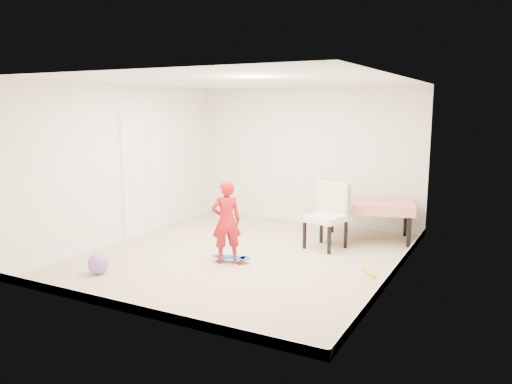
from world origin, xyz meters
The scene contains 17 objects.
ground centered at (0.00, 0.00, 0.00)m, with size 5.00×5.00×0.00m, color tan.
ceiling centered at (0.00, 0.00, 2.58)m, with size 4.50×5.00×0.04m, color silver.
wall_back centered at (0.00, 2.48, 1.30)m, with size 4.50×0.04×2.60m, color silver.
wall_front centered at (0.00, -2.48, 1.30)m, with size 4.50×0.04×2.60m, color silver.
wall_left centered at (-2.23, 0.00, 1.30)m, with size 0.04×5.00×2.60m, color silver.
wall_right centered at (2.23, 0.00, 1.30)m, with size 0.04×5.00×2.60m, color silver.
door centered at (-2.22, 0.30, 1.02)m, with size 0.10×0.94×2.11m, color white.
baseboard_back centered at (0.00, 2.49, 0.06)m, with size 4.50×0.02×0.12m, color white.
baseboard_front centered at (0.00, -2.49, 0.06)m, with size 4.50×0.02×0.12m, color white.
baseboard_left centered at (-2.24, 0.00, 0.06)m, with size 0.02×5.00×0.12m, color white.
baseboard_right centered at (2.24, 0.00, 0.06)m, with size 0.02×5.00×0.12m, color white.
dining_table centered at (1.43, 1.77, 0.34)m, with size 1.45×0.92×0.67m, color red, non-canonical shape.
dining_chair centered at (0.97, 0.91, 0.52)m, with size 0.57×0.65×1.05m, color beige, non-canonical shape.
skateboard centered at (0.02, -0.41, 0.04)m, with size 0.56×0.20×0.08m, color blue, non-canonical shape.
child centered at (-0.03, -0.46, 0.59)m, with size 0.43×0.28×1.17m, color #B4121A.
balloon centered at (-1.32, -1.69, 0.14)m, with size 0.28×0.28×0.28m, color #8F52C5.
foam_toy centered at (1.92, 0.02, 0.03)m, with size 0.06×0.06×0.40m, color yellow.
Camera 1 is at (3.57, -6.42, 2.23)m, focal length 35.00 mm.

